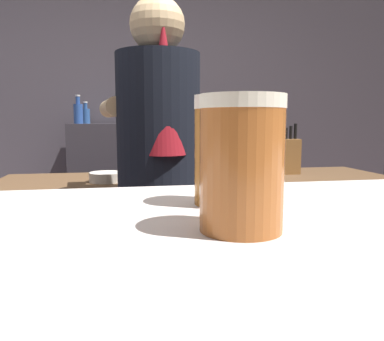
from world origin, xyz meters
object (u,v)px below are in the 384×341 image
object	(u,v)px
bartender	(159,175)
chefs_knife	(204,177)
mixing_bowl	(107,177)
knife_block	(290,155)
bottle_vinegar	(78,113)
bottle_olive_oil	(127,116)
pint_glass_near	(242,164)
bottle_hot_sauce	(86,115)
pint_glass_far	(223,150)

from	to	relation	value
bartender	chefs_knife	bearing A→B (deg)	-41.82
bartender	mixing_bowl	bearing A→B (deg)	23.80
bartender	knife_block	size ratio (longest dim) A/B	5.86
mixing_bowl	bottle_vinegar	xyz separation A→B (m)	(-0.26, 1.31, 0.35)
bottle_vinegar	bottle_olive_oil	distance (m)	0.40
mixing_bowl	bartender	bearing A→B (deg)	-58.86
bartender	knife_block	world-z (taller)	bartender
pint_glass_near	bottle_olive_oil	distance (m)	3.02
knife_block	bottle_hot_sauce	size ratio (longest dim) A/B	1.55
bottle_olive_oil	chefs_knife	bearing A→B (deg)	-74.47
pint_glass_far	knife_block	bearing A→B (deg)	62.87
bartender	bottle_hot_sauce	distance (m)	1.90
pint_glass_far	bottle_olive_oil	xyz separation A→B (m)	(-0.07, 2.90, 0.08)
pint_glass_far	bottle_olive_oil	bearing A→B (deg)	91.48
mixing_bowl	bottle_hot_sauce	distance (m)	1.50
knife_block	mixing_bowl	world-z (taller)	knife_block
pint_glass_near	bottle_hot_sauce	xyz separation A→B (m)	(-0.41, 3.07, 0.09)
bartender	chefs_knife	size ratio (longest dim) A/B	7.04
pint_glass_far	bottle_hot_sauce	world-z (taller)	bottle_hot_sauce
knife_block	chefs_knife	distance (m)	0.54
mixing_bowl	pint_glass_near	xyz separation A→B (m)	(0.19, -1.62, 0.24)
mixing_bowl	bottle_hot_sauce	bearing A→B (deg)	98.54
chefs_knife	bottle_hot_sauce	xyz separation A→B (m)	(-0.73, 1.42, 0.35)
mixing_bowl	bottle_hot_sauce	size ratio (longest dim) A/B	0.93
chefs_knife	pint_glass_near	xyz separation A→B (m)	(-0.32, -1.65, 0.26)
bottle_vinegar	knife_block	bearing A→B (deg)	-42.89
pint_glass_far	chefs_knife	bearing A→B (deg)	78.67
mixing_bowl	pint_glass_near	size ratio (longest dim) A/B	1.36
mixing_bowl	pint_glass_near	world-z (taller)	pint_glass_near
bartender	pint_glass_far	world-z (taller)	bartender
mixing_bowl	pint_glass_far	bearing A→B (deg)	-82.35
pint_glass_far	bottle_olive_oil	world-z (taller)	bottle_olive_oil
chefs_knife	pint_glass_near	bearing A→B (deg)	-85.92
bartender	pint_glass_near	distance (m)	1.25
knife_block	pint_glass_far	distance (m)	1.82
chefs_knife	bottle_olive_oil	distance (m)	1.47
bartender	knife_block	distance (m)	0.94
mixing_bowl	chefs_knife	world-z (taller)	mixing_bowl
bottle_hot_sauce	pint_glass_near	bearing A→B (deg)	-82.46
knife_block	bottle_hot_sauce	xyz separation A→B (m)	(-1.25, 1.33, 0.25)
mixing_bowl	bottle_olive_oil	bearing A→B (deg)	84.83
pint_glass_near	pint_glass_far	size ratio (longest dim) A/B	0.95
pint_glass_near	bartender	bearing A→B (deg)	88.13
knife_block	pint_glass_near	xyz separation A→B (m)	(-0.84, -1.73, 0.16)
pint_glass_far	bottle_vinegar	size ratio (longest dim) A/B	0.58
chefs_knife	bottle_hot_sauce	distance (m)	1.63
pint_glass_far	bottle_hot_sauce	size ratio (longest dim) A/B	0.72
bartender	pint_glass_near	size ratio (longest dim) A/B	13.26
pint_glass_near	bottle_vinegar	distance (m)	2.97
mixing_bowl	bottle_hot_sauce	world-z (taller)	bottle_hot_sauce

